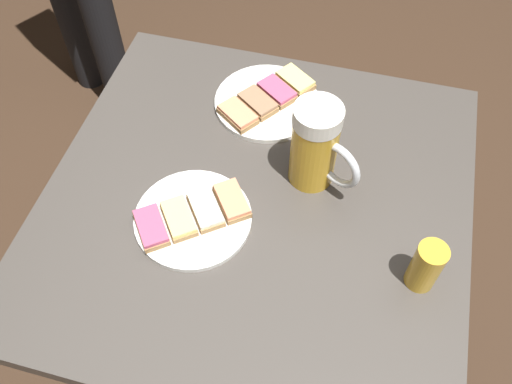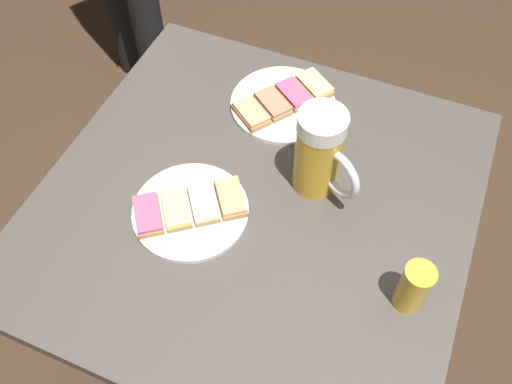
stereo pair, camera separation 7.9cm
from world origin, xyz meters
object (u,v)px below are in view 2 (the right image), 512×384
at_px(plate_near, 190,209).
at_px(plate_far, 283,102).
at_px(beer_glass_small, 414,287).
at_px(beer_mug, 320,153).

xyz_separation_m(plate_near, plate_far, (-0.31, 0.06, -0.00)).
xyz_separation_m(plate_near, beer_glass_small, (0.02, 0.40, 0.04)).
bearing_deg(plate_near, beer_mug, 128.45).
height_order(plate_far, beer_mug, beer_mug).
bearing_deg(plate_near, beer_glass_small, 87.53).
bearing_deg(plate_near, plate_far, 169.53).
relative_size(plate_near, beer_mug, 1.18).
distance_m(beer_mug, beer_glass_small, 0.27).
xyz_separation_m(plate_far, beer_mug, (0.16, 0.13, 0.08)).
xyz_separation_m(plate_far, beer_glass_small, (0.33, 0.34, 0.04)).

